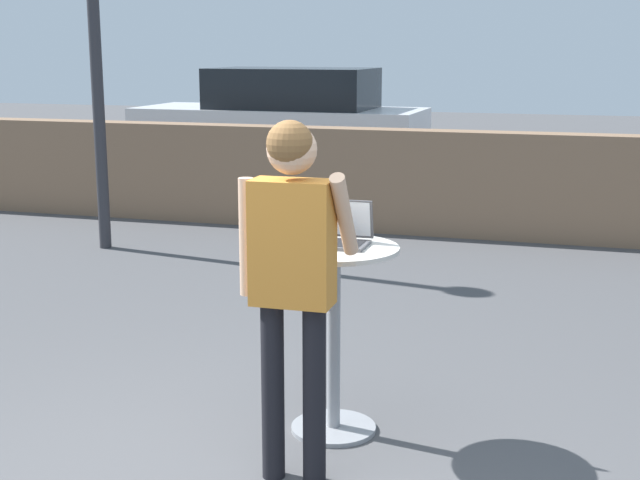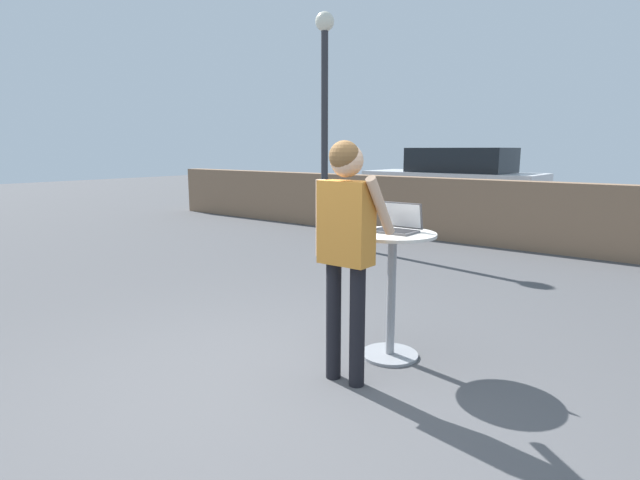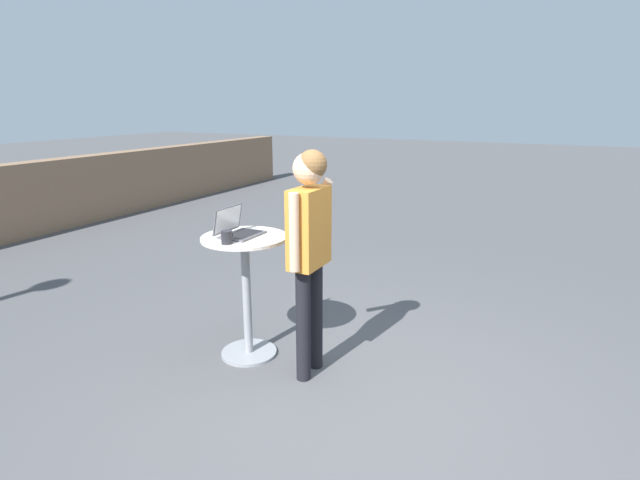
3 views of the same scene
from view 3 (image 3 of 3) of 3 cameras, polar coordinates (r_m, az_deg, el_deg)
ground_plane at (r=3.59m, az=4.68°, el=-19.21°), size 50.00×50.00×0.00m
cafe_table at (r=4.07m, az=-8.44°, el=-4.56°), size 0.68×0.68×1.02m
laptop at (r=3.99m, az=-9.42°, el=1.21°), size 0.34×0.28×0.23m
coffee_mug at (r=3.76m, az=-10.60°, el=0.30°), size 0.12×0.08×0.10m
standing_person at (r=3.61m, az=-1.25°, el=0.39°), size 0.51×0.38×1.73m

